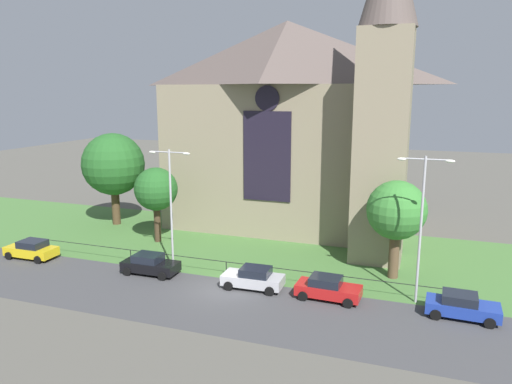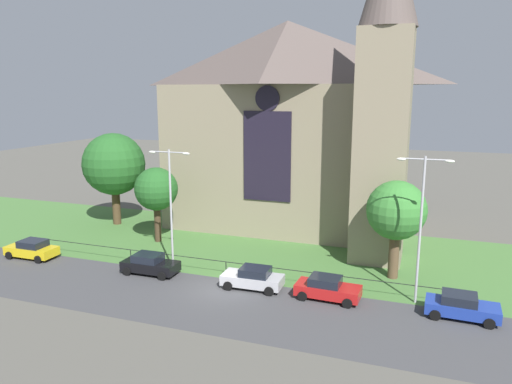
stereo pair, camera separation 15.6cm
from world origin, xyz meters
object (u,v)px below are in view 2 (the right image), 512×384
object	(u,v)px
streetlamp_near	(171,196)
parked_car_silver	(253,278)
tree_left_near	(156,190)
parked_car_yellow	(32,249)
parked_car_red	(327,288)
parked_car_black	(150,264)
tree_left_far	(114,164)
tree_right_near	(396,211)
church_building	(292,124)
parked_car_blue	(461,306)
streetlamp_far	(421,213)

from	to	relation	value
streetlamp_near	parked_car_silver	world-z (taller)	streetlamp_near
tree_left_near	parked_car_yellow	size ratio (longest dim) A/B	1.61
tree_left_near	parked_car_silver	size ratio (longest dim) A/B	1.60
parked_car_silver	parked_car_red	bearing A→B (deg)	178.04
parked_car_black	parked_car_silver	size ratio (longest dim) A/B	0.99
tree_left_far	parked_car_red	size ratio (longest dim) A/B	2.19
tree_right_near	parked_car_black	xyz separation A→B (m)	(-17.16, -5.28, -4.26)
tree_left_near	parked_car_black	xyz separation A→B (m)	(3.62, -7.22, -4.05)
church_building	parked_car_blue	world-z (taller)	church_building
streetlamp_near	streetlamp_far	bearing A→B (deg)	0.00
tree_left_far	tree_right_near	xyz separation A→B (m)	(27.89, -5.74, -1.16)
streetlamp_far	parked_car_silver	xyz separation A→B (m)	(-10.67, -1.34, -5.20)
parked_car_silver	parked_car_blue	world-z (taller)	same
parked_car_blue	tree_right_near	bearing A→B (deg)	131.69
tree_right_near	parked_car_blue	bearing A→B (deg)	-50.55
parked_car_black	parked_car_red	bearing A→B (deg)	-0.78
tree_left_far	tree_right_near	world-z (taller)	tree_left_far
tree_left_far	parked_car_blue	world-z (taller)	tree_left_far
tree_right_near	parked_car_yellow	bearing A→B (deg)	-168.98
parked_car_yellow	streetlamp_near	bearing A→B (deg)	-173.20
tree_left_far	streetlamp_near	world-z (taller)	tree_left_far
tree_left_near	parked_car_blue	size ratio (longest dim) A/B	1.59
tree_left_near	parked_car_silver	bearing A→B (deg)	-31.36
streetlamp_far	parked_car_yellow	world-z (taller)	streetlamp_far
streetlamp_far	tree_right_near	bearing A→B (deg)	113.53
parked_car_black	parked_car_red	distance (m)	13.40
parked_car_yellow	parked_car_silver	distance (m)	19.19
parked_car_silver	streetlamp_near	bearing A→B (deg)	-12.41
church_building	tree_left_near	size ratio (longest dim) A/B	3.83
parked_car_black	parked_car_silver	xyz separation A→B (m)	(8.21, 0.01, 0.00)
parked_car_red	parked_car_silver	bearing A→B (deg)	-178.16
parked_car_red	church_building	bearing A→B (deg)	115.51
tree_left_far	parked_car_red	world-z (taller)	tree_left_far
parked_car_black	streetlamp_far	bearing A→B (deg)	3.42
parked_car_red	parked_car_yellow	bearing A→B (deg)	-177.37
tree_left_far	church_building	bearing A→B (deg)	17.52
tree_left_far	parked_car_black	bearing A→B (deg)	-45.77
streetlamp_near	parked_car_red	xyz separation A→B (m)	(12.21, -1.38, -5.04)
parked_car_blue	parked_car_silver	bearing A→B (deg)	-177.88
church_building	parked_car_red	distance (m)	20.26
tree_right_near	parked_car_black	size ratio (longest dim) A/B	1.71
streetlamp_far	parked_car_yellow	bearing A→B (deg)	-177.02
tree_left_far	parked_car_blue	distance (m)	34.52
tree_right_near	tree_left_near	world-z (taller)	tree_right_near
church_building	tree_left_near	xyz separation A→B (m)	(-9.94, -9.19, -5.47)
church_building	parked_car_blue	distance (m)	24.32
church_building	parked_car_red	bearing A→B (deg)	-66.70
tree_left_far	parked_car_black	xyz separation A→B (m)	(10.73, -11.02, -5.43)
streetlamp_far	parked_car_blue	size ratio (longest dim) A/B	2.23
tree_right_near	parked_car_blue	distance (m)	8.08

